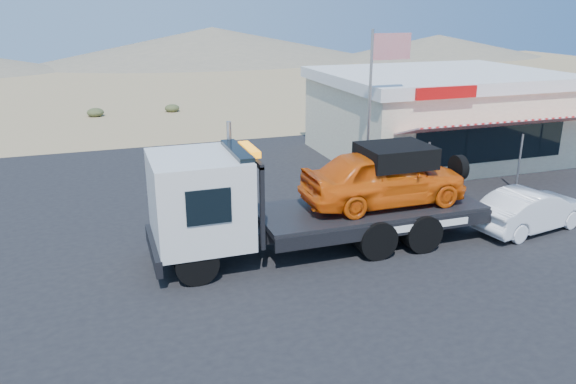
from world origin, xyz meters
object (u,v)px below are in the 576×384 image
(jerky_store, at_px, (437,114))
(flagpole, at_px, (376,95))
(tow_truck, at_px, (313,193))
(white_sedan, at_px, (531,210))

(jerky_store, relative_size, flagpole, 1.73)
(jerky_store, bearing_deg, tow_truck, -138.78)
(white_sedan, distance_m, flagpole, 6.40)
(white_sedan, bearing_deg, flagpole, 25.48)
(tow_truck, bearing_deg, white_sedan, -6.94)
(tow_truck, height_order, jerky_store, jerky_store)
(flagpole, bearing_deg, white_sedan, -54.60)
(tow_truck, relative_size, flagpole, 1.60)
(tow_truck, height_order, flagpole, flagpole)
(tow_truck, distance_m, white_sedan, 7.16)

